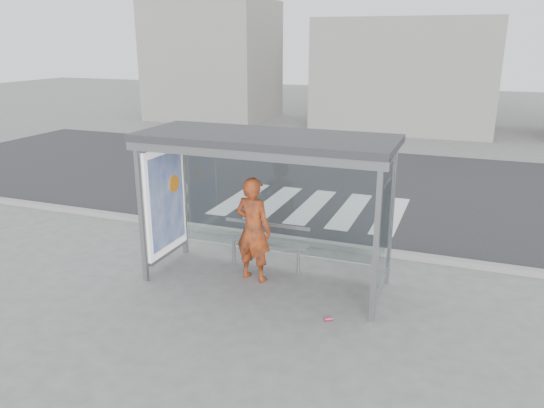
{
  "coord_description": "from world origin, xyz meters",
  "views": [
    {
      "loc": [
        3.12,
        -7.92,
        4.1
      ],
      "look_at": [
        0.04,
        0.2,
        1.39
      ],
      "focal_mm": 35.0,
      "sensor_mm": 36.0,
      "label": 1
    }
  ],
  "objects_px": {
    "bus_shelter": "(246,170)",
    "person": "(253,229)",
    "soda_can": "(328,319)",
    "bench": "(266,242)"
  },
  "relations": [
    {
      "from": "person",
      "to": "soda_can",
      "type": "relative_size",
      "value": 15.41
    },
    {
      "from": "person",
      "to": "bench",
      "type": "relative_size",
      "value": 1.13
    },
    {
      "from": "soda_can",
      "to": "bus_shelter",
      "type": "bearing_deg",
      "value": 150.55
    },
    {
      "from": "bus_shelter",
      "to": "person",
      "type": "xyz_separation_m",
      "value": [
        0.13,
        -0.02,
        -1.05
      ]
    },
    {
      "from": "bus_shelter",
      "to": "soda_can",
      "type": "distance_m",
      "value": 2.81
    },
    {
      "from": "bus_shelter",
      "to": "soda_can",
      "type": "height_order",
      "value": "bus_shelter"
    },
    {
      "from": "person",
      "to": "bench",
      "type": "bearing_deg",
      "value": -82.45
    },
    {
      "from": "bus_shelter",
      "to": "bench",
      "type": "xyz_separation_m",
      "value": [
        0.14,
        0.52,
        -1.47
      ]
    },
    {
      "from": "person",
      "to": "soda_can",
      "type": "bearing_deg",
      "value": 158.62
    },
    {
      "from": "person",
      "to": "soda_can",
      "type": "height_order",
      "value": "person"
    }
  ]
}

